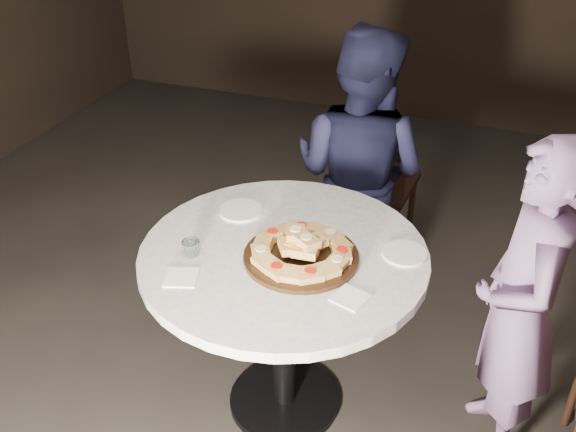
{
  "coord_description": "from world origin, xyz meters",
  "views": [
    {
      "loc": [
        0.67,
        -1.9,
        2.3
      ],
      "look_at": [
        -0.05,
        0.07,
        0.98
      ],
      "focal_mm": 40.0,
      "sensor_mm": 36.0,
      "label": 1
    }
  ],
  "objects": [
    {
      "name": "floor",
      "position": [
        0.0,
        0.0,
        0.0
      ],
      "size": [
        7.0,
        7.0,
        0.0
      ],
      "primitive_type": "plane",
      "color": "black",
      "rests_on": "ground"
    },
    {
      "name": "table",
      "position": [
        -0.05,
        0.02,
        0.69
      ],
      "size": [
        1.23,
        1.23,
        0.85
      ],
      "rotation": [
        0.0,
        0.0,
        -0.09
      ],
      "color": "black",
      "rests_on": "ground"
    },
    {
      "name": "serving_board",
      "position": [
        0.04,
        -0.01,
        0.86
      ],
      "size": [
        0.52,
        0.52,
        0.02
      ],
      "primitive_type": "cylinder",
      "rotation": [
        0.0,
        0.0,
        -0.19
      ],
      "color": "black",
      "rests_on": "table"
    },
    {
      "name": "focaccia_pile",
      "position": [
        0.04,
        -0.01,
        0.9
      ],
      "size": [
        0.4,
        0.4,
        0.11
      ],
      "rotation": [
        0.0,
        0.0,
        0.23
      ],
      "color": "tan",
      "rests_on": "serving_board"
    },
    {
      "name": "plate_left",
      "position": [
        -0.32,
        0.23,
        0.86
      ],
      "size": [
        0.23,
        0.23,
        0.01
      ],
      "primitive_type": "cylinder",
      "rotation": [
        0.0,
        0.0,
        -0.24
      ],
      "color": "white",
      "rests_on": "table"
    },
    {
      "name": "plate_right",
      "position": [
        0.4,
        0.16,
        0.86
      ],
      "size": [
        0.2,
        0.2,
        0.01
      ],
      "primitive_type": "cylinder",
      "rotation": [
        0.0,
        0.0,
        0.13
      ],
      "color": "white",
      "rests_on": "table"
    },
    {
      "name": "water_glass",
      "position": [
        -0.37,
        -0.13,
        0.89
      ],
      "size": [
        0.07,
        0.07,
        0.07
      ],
      "primitive_type": "imported",
      "rotation": [
        0.0,
        0.0,
        -0.01
      ],
      "color": "silver",
      "rests_on": "table"
    },
    {
      "name": "napkin_near",
      "position": [
        -0.34,
        -0.27,
        0.86
      ],
      "size": [
        0.15,
        0.15,
        0.01
      ],
      "primitive_type": "cube",
      "rotation": [
        0.0,
        0.0,
        0.3
      ],
      "color": "white",
      "rests_on": "table"
    },
    {
      "name": "napkin_far",
      "position": [
        0.28,
        -0.17,
        0.86
      ],
      "size": [
        0.14,
        0.14,
        0.01
      ],
      "primitive_type": "cube",
      "rotation": [
        0.0,
        0.0,
        -0.3
      ],
      "color": "white",
      "rests_on": "table"
    },
    {
      "name": "chair_far",
      "position": [
        0.02,
        1.31,
        0.52
      ],
      "size": [
        0.45,
        0.47,
        0.9
      ],
      "rotation": [
        0.0,
        0.0,
        3.06
      ],
      "color": "black",
      "rests_on": "ground"
    },
    {
      "name": "diner_navy",
      "position": [
        0.03,
        0.9,
        0.76
      ],
      "size": [
        0.86,
        0.74,
        1.52
      ],
      "primitive_type": "imported",
      "rotation": [
        0.0,
        0.0,
        2.89
      ],
      "color": "black",
      "rests_on": "ground"
    },
    {
      "name": "diner_teal",
      "position": [
        0.85,
        0.15,
        0.71
      ],
      "size": [
        0.44,
        0.58,
        1.43
      ],
      "primitive_type": "imported",
      "rotation": [
        0.0,
        0.0,
        -1.37
      ],
      "color": "slate",
      "rests_on": "ground"
    }
  ]
}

